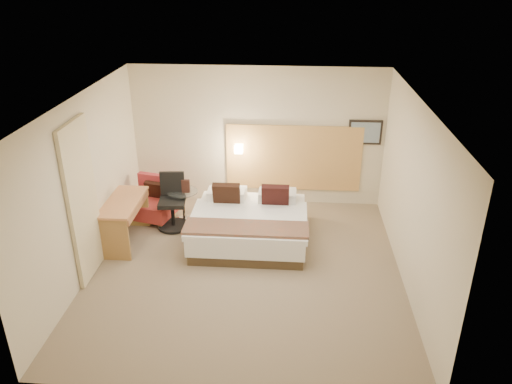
# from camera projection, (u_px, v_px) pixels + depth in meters

# --- Properties ---
(floor) EXTENTS (4.80, 5.00, 0.02)m
(floor) POSITION_uv_depth(u_px,v_px,m) (246.00, 270.00, 7.85)
(floor) COLOR #7D6B54
(floor) RESTS_ON ground
(ceiling) EXTENTS (4.80, 5.00, 0.02)m
(ceiling) POSITION_uv_depth(u_px,v_px,m) (244.00, 100.00, 6.70)
(ceiling) COLOR silver
(ceiling) RESTS_ON floor
(wall_back) EXTENTS (4.80, 0.02, 2.70)m
(wall_back) POSITION_uv_depth(u_px,v_px,m) (258.00, 137.00, 9.54)
(wall_back) COLOR beige
(wall_back) RESTS_ON floor
(wall_front) EXTENTS (4.80, 0.02, 2.70)m
(wall_front) POSITION_uv_depth(u_px,v_px,m) (221.00, 297.00, 5.00)
(wall_front) COLOR beige
(wall_front) RESTS_ON floor
(wall_left) EXTENTS (0.02, 5.00, 2.70)m
(wall_left) POSITION_uv_depth(u_px,v_px,m) (85.00, 187.00, 7.44)
(wall_left) COLOR beige
(wall_left) RESTS_ON floor
(wall_right) EXTENTS (0.02, 5.00, 2.70)m
(wall_right) POSITION_uv_depth(u_px,v_px,m) (413.00, 197.00, 7.11)
(wall_right) COLOR beige
(wall_right) RESTS_ON floor
(headboard_panel) EXTENTS (2.60, 0.04, 1.30)m
(headboard_panel) POSITION_uv_depth(u_px,v_px,m) (294.00, 158.00, 9.63)
(headboard_panel) COLOR tan
(headboard_panel) RESTS_ON wall_back
(art_frame) EXTENTS (0.62, 0.03, 0.47)m
(art_frame) POSITION_uv_depth(u_px,v_px,m) (365.00, 132.00, 9.31)
(art_frame) COLOR black
(art_frame) RESTS_ON wall_back
(art_canvas) EXTENTS (0.54, 0.01, 0.39)m
(art_canvas) POSITION_uv_depth(u_px,v_px,m) (365.00, 133.00, 9.30)
(art_canvas) COLOR gray
(art_canvas) RESTS_ON wall_back
(lamp_arm) EXTENTS (0.02, 0.12, 0.02)m
(lamp_arm) POSITION_uv_depth(u_px,v_px,m) (239.00, 148.00, 9.57)
(lamp_arm) COLOR silver
(lamp_arm) RESTS_ON wall_back
(lamp_shade) EXTENTS (0.15, 0.15, 0.15)m
(lamp_shade) POSITION_uv_depth(u_px,v_px,m) (239.00, 149.00, 9.51)
(lamp_shade) COLOR #FCEBC5
(lamp_shade) RESTS_ON wall_back
(curtain) EXTENTS (0.06, 0.90, 2.42)m
(curtain) POSITION_uv_depth(u_px,v_px,m) (83.00, 202.00, 7.26)
(curtain) COLOR beige
(curtain) RESTS_ON wall_left
(bottle_a) EXTENTS (0.07, 0.07, 0.22)m
(bottle_a) POSITION_uv_depth(u_px,v_px,m) (178.00, 185.00, 9.00)
(bottle_a) COLOR #8CB1D9
(bottle_a) RESTS_ON side_table
(bottle_b) EXTENTS (0.07, 0.07, 0.22)m
(bottle_b) POSITION_uv_depth(u_px,v_px,m) (181.00, 183.00, 9.07)
(bottle_b) COLOR #84A5CD
(bottle_b) RESTS_ON side_table
(menu_folder) EXTENTS (0.15, 0.06, 0.25)m
(menu_folder) POSITION_uv_depth(u_px,v_px,m) (186.00, 186.00, 8.94)
(menu_folder) COLOR #371C16
(menu_folder) RESTS_ON side_table
(bed) EXTENTS (1.98, 1.89, 0.95)m
(bed) POSITION_uv_depth(u_px,v_px,m) (250.00, 223.00, 8.58)
(bed) COLOR #433321
(bed) RESTS_ON floor
(lounge_chair) EXTENTS (0.89, 0.82, 0.80)m
(lounge_chair) POSITION_uv_depth(u_px,v_px,m) (153.00, 203.00, 9.28)
(lounge_chair) COLOR tan
(lounge_chair) RESTS_ON floor
(side_table) EXTENTS (0.56, 0.56, 0.62)m
(side_table) POSITION_uv_depth(u_px,v_px,m) (183.00, 205.00, 9.15)
(side_table) COLOR silver
(side_table) RESTS_ON floor
(desk) EXTENTS (0.57, 1.25, 0.78)m
(desk) POSITION_uv_depth(u_px,v_px,m) (124.00, 210.00, 8.37)
(desk) COLOR #C7804E
(desk) RESTS_ON floor
(desk_chair) EXTENTS (0.62, 0.62, 1.00)m
(desk_chair) POSITION_uv_depth(u_px,v_px,m) (173.00, 206.00, 8.95)
(desk_chair) COLOR black
(desk_chair) RESTS_ON floor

